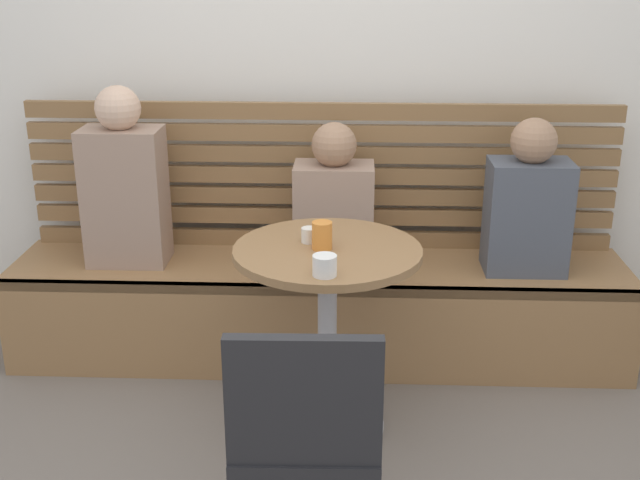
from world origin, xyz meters
TOP-DOWN VIEW (x-y plane):
  - back_wall at (0.00, 1.64)m, footprint 5.20×0.10m
  - booth_bench at (0.00, 1.20)m, footprint 2.70×0.52m
  - booth_backrest at (0.00, 1.44)m, footprint 2.65×0.04m
  - cafe_table at (0.06, 0.61)m, footprint 0.68×0.68m
  - white_chair at (0.03, -0.21)m, footprint 0.41×0.41m
  - person_adult at (-0.83, 1.20)m, footprint 0.34×0.22m
  - person_child_left at (0.88, 1.18)m, footprint 0.34×0.22m
  - person_child_middle at (0.06, 1.22)m, footprint 0.34×0.22m
  - cup_ceramic_white at (0.06, 0.35)m, footprint 0.08×0.08m
  - cup_tumbler_orange at (0.04, 0.60)m, footprint 0.07×0.07m
  - cup_espresso_small at (-0.01, 0.66)m, footprint 0.06×0.06m

SIDE VIEW (x-z plane):
  - booth_bench at x=0.00m, z-range 0.00..0.44m
  - white_chair at x=0.03m, z-range 0.04..0.89m
  - cafe_table at x=0.06m, z-range 0.15..0.89m
  - person_child_middle at x=0.06m, z-range 0.40..1.03m
  - person_child_left at x=0.88m, z-range 0.40..1.06m
  - cup_espresso_small at x=-0.01m, z-range 0.74..0.79m
  - cup_ceramic_white at x=0.06m, z-range 0.74..0.81m
  - booth_backrest at x=0.00m, z-range 0.44..1.11m
  - person_adult at x=-0.83m, z-range 0.40..1.18m
  - cup_tumbler_orange at x=0.04m, z-range 0.74..0.84m
  - back_wall at x=0.00m, z-range 0.00..2.90m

